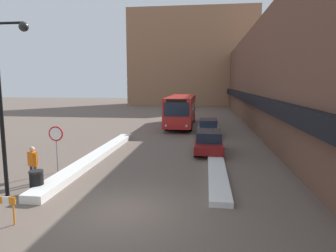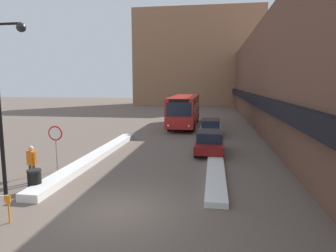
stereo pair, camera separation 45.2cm
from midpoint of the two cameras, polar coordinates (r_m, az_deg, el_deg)
The scene contains 12 objects.
ground_plane at distance 11.40m, azimuth -8.69°, elevation -15.60°, with size 160.00×160.00×0.00m, color #66564C.
building_row_right at distance 34.62m, azimuth 20.19°, elevation 8.57°, with size 5.50×60.00×10.27m.
building_backdrop_far at distance 64.09m, azimuth 5.92°, elevation 12.70°, with size 26.00×8.00×19.35m.
snow_bank_left at distance 18.87m, azimuth -12.77°, elevation -5.54°, with size 0.90×13.99×0.34m.
snow_bank_right at distance 18.46m, azimuth 9.71°, elevation -5.93°, with size 0.90×14.57×0.24m.
city_bus at distance 31.95m, azimuth 3.56°, elevation 3.06°, with size 2.63×10.84×3.20m.
parked_car_front at distance 20.02m, azimuth 8.52°, elevation -3.02°, with size 1.85×4.24×1.43m.
parked_car_middle at distance 26.93m, azimuth 8.58°, elevation -0.20°, with size 1.81×4.83×1.38m.
stop_sign at distance 16.31m, azimuth -19.87°, elevation -2.27°, with size 0.76×0.08×2.42m.
street_lamp at distance 13.44m, azimuth -27.97°, elevation 5.91°, with size 1.46×0.36×6.97m.
pedestrian at distance 15.00m, azimuth -23.77°, elevation -6.10°, with size 0.52×0.41×1.76m.
trash_bin at distance 14.02m, azimuth -23.22°, elevation -9.51°, with size 0.59×0.59×0.95m.
Camera 2 is at (3.42, -9.91, 4.58)m, focal length 32.00 mm.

